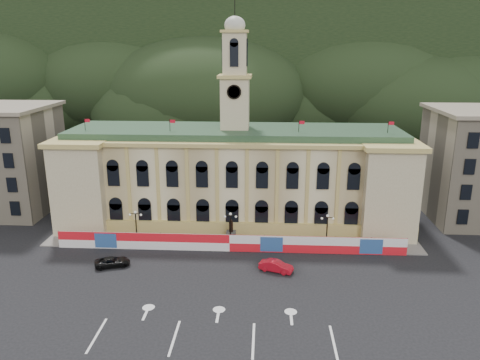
# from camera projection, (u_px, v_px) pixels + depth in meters

# --- Properties ---
(ground) EXTENTS (260.00, 260.00, 0.00)m
(ground) POSITION_uv_depth(u_px,v_px,m) (219.00, 307.00, 52.80)
(ground) COLOR black
(ground) RESTS_ON ground
(lane_markings) EXTENTS (26.00, 10.00, 0.02)m
(lane_markings) POSITION_uv_depth(u_px,v_px,m) (215.00, 333.00, 48.00)
(lane_markings) COLOR white
(lane_markings) RESTS_ON ground
(hill_ridge) EXTENTS (230.00, 80.00, 64.00)m
(hill_ridge) POSITION_uv_depth(u_px,v_px,m) (252.00, 72.00, 164.42)
(hill_ridge) COLOR black
(hill_ridge) RESTS_ON ground
(city_hall) EXTENTS (56.20, 17.60, 37.10)m
(city_hall) POSITION_uv_depth(u_px,v_px,m) (235.00, 175.00, 77.13)
(city_hall) COLOR beige
(city_hall) RESTS_ON ground
(hoarding_fence) EXTENTS (50.00, 0.44, 2.50)m
(hoarding_fence) POSITION_uv_depth(u_px,v_px,m) (230.00, 243.00, 66.90)
(hoarding_fence) COLOR red
(hoarding_fence) RESTS_ON ground
(pavement) EXTENTS (56.00, 5.50, 0.16)m
(pavement) POSITION_uv_depth(u_px,v_px,m) (231.00, 243.00, 69.81)
(pavement) COLOR slate
(pavement) RESTS_ON ground
(statue) EXTENTS (1.40, 1.40, 3.72)m
(statue) POSITION_uv_depth(u_px,v_px,m) (231.00, 235.00, 69.74)
(statue) COLOR #595651
(statue) RESTS_ON ground
(lamp_left) EXTENTS (1.96, 0.44, 5.15)m
(lamp_left) POSITION_uv_depth(u_px,v_px,m) (136.00, 224.00, 68.99)
(lamp_left) COLOR black
(lamp_left) RESTS_ON ground
(lamp_center) EXTENTS (1.96, 0.44, 5.15)m
(lamp_center) POSITION_uv_depth(u_px,v_px,m) (230.00, 226.00, 68.26)
(lamp_center) COLOR black
(lamp_center) RESTS_ON ground
(lamp_right) EXTENTS (1.96, 0.44, 5.15)m
(lamp_right) POSITION_uv_depth(u_px,v_px,m) (327.00, 228.00, 67.52)
(lamp_right) COLOR black
(lamp_right) RESTS_ON ground
(red_sedan) EXTENTS (4.37, 5.41, 1.46)m
(red_sedan) POSITION_uv_depth(u_px,v_px,m) (276.00, 266.00, 61.01)
(red_sedan) COLOR #B80D1B
(red_sedan) RESTS_ON ground
(black_suv) EXTENTS (4.87, 5.87, 1.28)m
(black_suv) POSITION_uv_depth(u_px,v_px,m) (112.00, 262.00, 62.42)
(black_suv) COLOR black
(black_suv) RESTS_ON ground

